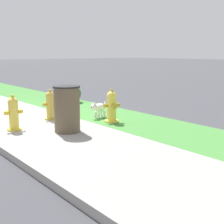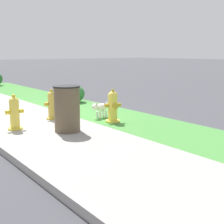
# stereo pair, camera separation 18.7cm
# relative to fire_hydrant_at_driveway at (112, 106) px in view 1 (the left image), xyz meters

# --- Properties ---
(ground_plane) EXTENTS (120.00, 120.00, 0.00)m
(ground_plane) POSITION_rel_fire_hydrant_at_driveway_xyz_m (-2.01, -1.54, -0.37)
(ground_plane) COLOR #424247
(sidewalk_pavement) EXTENTS (18.00, 2.28, 0.01)m
(sidewalk_pavement) POSITION_rel_fire_hydrant_at_driveway_xyz_m (-2.01, -1.54, -0.37)
(sidewalk_pavement) COLOR #9E9993
(sidewalk_pavement) RESTS_ON ground
(grass_verge) EXTENTS (18.00, 1.76, 0.01)m
(grass_verge) POSITION_rel_fire_hydrant_at_driveway_xyz_m (-2.01, 0.48, -0.37)
(grass_verge) COLOR #47893D
(grass_verge) RESTS_ON ground
(fire_hydrant_at_driveway) EXTENTS (0.38, 0.40, 0.77)m
(fire_hydrant_at_driveway) POSITION_rel_fire_hydrant_at_driveway_xyz_m (0.00, 0.00, 0.00)
(fire_hydrant_at_driveway) COLOR yellow
(fire_hydrant_at_driveway) RESTS_ON ground
(fire_hydrant_far_end) EXTENTS (0.34, 0.37, 0.73)m
(fire_hydrant_far_end) POSITION_rel_fire_hydrant_at_driveway_xyz_m (-1.13, -0.98, -0.02)
(fire_hydrant_far_end) COLOR gold
(fire_hydrant_far_end) RESTS_ON ground
(fire_hydrant_near_corner) EXTENTS (0.35, 0.38, 0.75)m
(fire_hydrant_near_corner) POSITION_rel_fire_hydrant_at_driveway_xyz_m (-0.68, -2.07, -0.01)
(fire_hydrant_near_corner) COLOR yellow
(fire_hydrant_near_corner) RESTS_ON ground
(small_white_dog) EXTENTS (0.24, 0.50, 0.44)m
(small_white_dog) POSITION_rel_fire_hydrant_at_driveway_xyz_m (-0.58, 0.06, -0.12)
(small_white_dog) COLOR white
(small_white_dog) RESTS_ON ground
(trash_bin) EXTENTS (0.55, 0.55, 0.95)m
(trash_bin) POSITION_rel_fire_hydrant_at_driveway_xyz_m (0.13, -1.27, 0.10)
(trash_bin) COLOR brown
(trash_bin) RESTS_ON ground
(shrub_bush_far_verge) EXTENTS (0.67, 0.67, 0.57)m
(shrub_bush_far_verge) POSITION_rel_fire_hydrant_at_driveway_xyz_m (-3.09, 0.80, -0.09)
(shrub_bush_far_verge) COLOR #337538
(shrub_bush_far_verge) RESTS_ON ground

